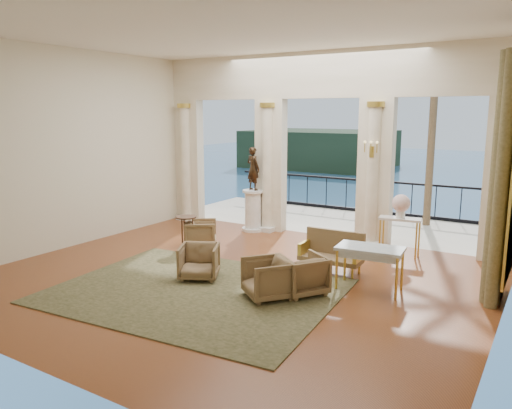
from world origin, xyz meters
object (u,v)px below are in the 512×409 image
Objects in this scene: pedestal at (253,211)px; console_table at (400,224)px; armchair_b at (268,277)px; armchair_c at (302,272)px; settee at (332,252)px; armchair_d at (201,232)px; armchair_a at (199,260)px; statue at (253,169)px; side_table at (186,221)px; game_table at (370,252)px.

pedestal is 3.94m from console_table.
armchair_c is (0.39, 0.49, 0.00)m from armchair_b.
settee is at bearing -122.77° from console_table.
settee is at bearing -125.10° from armchair_d.
armchair_b is at bearing -34.71° from armchair_a.
armchair_a is 0.64× the size of statue.
armchair_b is 1.07× the size of armchair_d.
settee is 1.32× the size of console_table.
side_table is (-3.47, -0.23, 0.25)m from settee.
pedestal is (-1.19, 3.80, 0.16)m from armchair_a.
statue reaches higher than game_table.
game_table is (0.97, -0.63, 0.30)m from settee.
side_table is at bearing -163.48° from console_table.
console_table reaches higher than side_table.
armchair_a is at bearing -44.25° from side_table.
armchair_d is at bearing -94.46° from pedestal.
armchair_c is at bearing -47.77° from pedestal.
settee is 3.49m from side_table.
armchair_a is at bearing -72.64° from pedestal.
armchair_c is 3.65m from armchair_d.
pedestal is at bearing -75.50° from statue.
armchair_c reaches higher than armchair_d.
armchair_b is 0.69× the size of pedestal.
armchair_a is 1.03× the size of armchair_d.
armchair_c is 0.62× the size of settee.
game_table is at bearing -5.11° from side_table.
console_table reaches higher than armchair_d.
armchair_d is 0.93× the size of side_table.
console_table is 1.22× the size of side_table.
armchair_a is at bearing 121.86° from statue.
console_table is (3.92, -0.28, 0.17)m from pedestal.
settee is 3.75m from pedestal.
armchair_d is at bearing -79.57° from armchair_c.
armchair_c is at bearing -89.52° from settee.
pedestal is 1.12m from statue.
pedestal reaches higher than side_table.
pedestal is 1.44× the size of side_table.
game_table is (1.31, 1.28, 0.32)m from armchair_b.
console_table is (4.08, 1.73, 0.34)m from armchair_d.
pedestal is at bearing 81.38° from side_table.
pedestal reaches higher than console_table.
pedestal is (-4.09, 2.70, -0.17)m from game_table.
armchair_c reaches higher than armchair_a.
armchair_b is at bearing -101.63° from settee.
pedestal is at bearing 144.99° from settee.
game_table is (0.92, 0.80, 0.32)m from armchair_c.
armchair_a reaches higher than armchair_d.
armchair_c is at bearing -111.90° from console_table.
side_table is at bearing -98.62° from pedestal.
statue is (0.00, -0.00, 1.12)m from pedestal.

